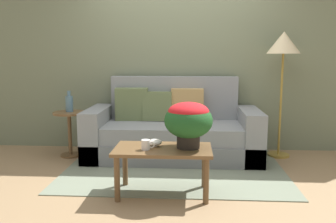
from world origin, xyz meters
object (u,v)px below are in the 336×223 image
at_px(table_vase, 69,103).
at_px(couch, 172,132).
at_px(side_table, 70,126).
at_px(coffee_mug, 146,145).
at_px(potted_plant, 188,120).
at_px(coffee_table, 163,155).
at_px(floor_lamp, 283,49).
at_px(snack_bowl, 155,142).

bearing_deg(table_vase, couch, 1.85).
xyz_separation_m(side_table, coffee_mug, (1.20, -1.32, 0.10)).
distance_m(couch, potted_plant, 1.36).
bearing_deg(couch, coffee_table, -90.84).
relative_size(floor_lamp, coffee_mug, 12.96).
bearing_deg(floor_lamp, coffee_table, -135.52).
distance_m(coffee_mug, table_vase, 1.80).
xyz_separation_m(couch, potted_plant, (0.22, -1.28, 0.41)).
relative_size(side_table, table_vase, 2.17).
bearing_deg(coffee_table, side_table, 137.28).
bearing_deg(floor_lamp, table_vase, -176.68).
height_order(couch, coffee_mug, couch).
bearing_deg(potted_plant, snack_bowl, 173.52).
xyz_separation_m(couch, snack_bowl, (-0.10, -1.25, 0.17)).
height_order(coffee_table, coffee_mug, coffee_mug).
bearing_deg(coffee_table, coffee_mug, -155.00).
bearing_deg(table_vase, potted_plant, -37.98).
height_order(couch, table_vase, couch).
bearing_deg(snack_bowl, coffee_table, -35.21).
bearing_deg(coffee_mug, coffee_table, 25.00).
bearing_deg(couch, coffee_mug, -97.11).
bearing_deg(potted_plant, coffee_table, -174.67).
bearing_deg(snack_bowl, side_table, 136.83).
distance_m(floor_lamp, coffee_mug, 2.37).
relative_size(coffee_table, side_table, 1.55).
bearing_deg(potted_plant, side_table, 142.48).
xyz_separation_m(coffee_table, coffee_mug, (-0.15, -0.07, 0.12)).
bearing_deg(snack_bowl, couch, 85.22).
bearing_deg(potted_plant, coffee_mug, -166.66).
height_order(coffee_table, snack_bowl, snack_bowl).
bearing_deg(couch, floor_lamp, 4.72).
xyz_separation_m(coffee_mug, table_vase, (-1.19, 1.33, 0.20)).
relative_size(coffee_table, coffee_mug, 7.35).
relative_size(couch, coffee_table, 2.40).
distance_m(couch, floor_lamp, 1.80).
xyz_separation_m(coffee_mug, snack_bowl, (0.07, 0.13, -0.01)).
bearing_deg(snack_bowl, potted_plant, -6.48).
distance_m(potted_plant, snack_bowl, 0.41).
xyz_separation_m(coffee_table, side_table, (-1.35, 1.25, 0.02)).
bearing_deg(coffee_mug, side_table, 132.25).
distance_m(floor_lamp, snack_bowl, 2.25).
distance_m(floor_lamp, table_vase, 2.89).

